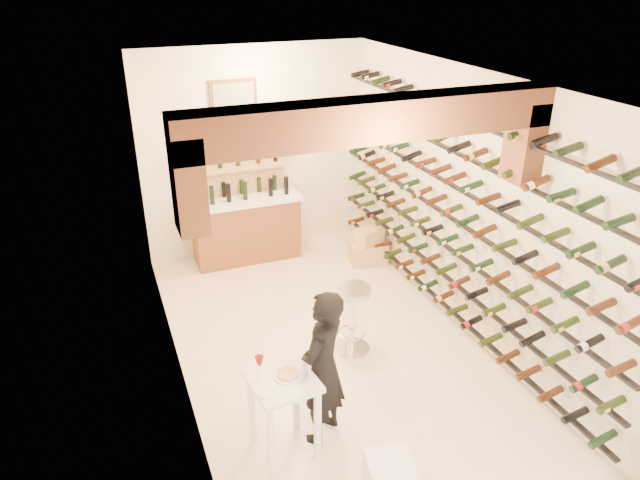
# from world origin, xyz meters

# --- Properties ---
(ground) EXTENTS (6.00, 6.00, 0.00)m
(ground) POSITION_xyz_m (0.00, 0.00, 0.00)
(ground) COLOR #EFE7CE
(ground) RESTS_ON ground
(room_shell) EXTENTS (3.52, 6.02, 3.21)m
(room_shell) POSITION_xyz_m (0.00, -0.26, 2.25)
(room_shell) COLOR silver
(room_shell) RESTS_ON ground
(wine_rack) EXTENTS (0.32, 5.70, 2.56)m
(wine_rack) POSITION_xyz_m (1.53, 0.00, 1.55)
(wine_rack) COLOR black
(wine_rack) RESTS_ON ground
(back_counter) EXTENTS (1.70, 0.62, 1.29)m
(back_counter) POSITION_xyz_m (-0.30, 2.65, 0.53)
(back_counter) COLOR brown
(back_counter) RESTS_ON ground
(back_shelving) EXTENTS (1.40, 0.31, 2.73)m
(back_shelving) POSITION_xyz_m (-0.30, 2.89, 1.17)
(back_shelving) COLOR tan
(back_shelving) RESTS_ON ground
(tasting_table) EXTENTS (0.63, 0.63, 1.01)m
(tasting_table) POSITION_xyz_m (-1.03, -1.38, 0.68)
(tasting_table) COLOR white
(tasting_table) RESTS_ON ground
(person) EXTENTS (0.70, 0.68, 1.61)m
(person) POSITION_xyz_m (-0.61, -1.33, 0.80)
(person) COLOR black
(person) RESTS_ON ground
(chrome_barstool) EXTENTS (0.44, 0.44, 0.86)m
(chrome_barstool) POSITION_xyz_m (0.22, -0.17, 0.50)
(chrome_barstool) COLOR silver
(chrome_barstool) RESTS_ON ground
(crate_lower) EXTENTS (0.63, 0.50, 0.33)m
(crate_lower) POSITION_xyz_m (1.40, 1.82, 0.17)
(crate_lower) COLOR tan
(crate_lower) RESTS_ON ground
(crate_upper) EXTENTS (0.47, 0.39, 0.24)m
(crate_upper) POSITION_xyz_m (1.40, 1.82, 0.45)
(crate_upper) COLOR tan
(crate_upper) RESTS_ON crate_lower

